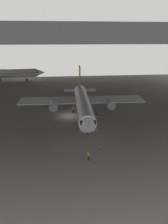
{
  "coord_description": "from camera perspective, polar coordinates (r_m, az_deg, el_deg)",
  "views": [
    {
      "loc": [
        -1.37,
        -47.95,
        18.34
      ],
      "look_at": [
        3.36,
        -4.3,
        2.43
      ],
      "focal_mm": 33.33,
      "sensor_mm": 36.0,
      "label": 1
    }
  ],
  "objects": [
    {
      "name": "traffic_cone_orange",
      "position": [
        36.56,
        4.63,
        -9.73
      ],
      "size": [
        0.36,
        0.36,
        0.6
      ],
      "color": "black",
      "rests_on": "ground_plane"
    },
    {
      "name": "crew_worker_by_stairs",
      "position": [
        41.08,
        0.91,
        -5.12
      ],
      "size": [
        0.5,
        0.36,
        1.67
      ],
      "color": "#232838",
      "rests_on": "ground_plane"
    },
    {
      "name": "ground_plane",
      "position": [
        51.35,
        -4.25,
        -1.06
      ],
      "size": [
        110.0,
        110.0,
        0.0
      ],
      "primitive_type": "plane",
      "color": "gray"
    },
    {
      "name": "airplane_distant",
      "position": [
        97.18,
        -21.31,
        9.73
      ],
      "size": [
        35.29,
        34.26,
        11.1
      ],
      "color": "white",
      "rests_on": "ground_plane"
    },
    {
      "name": "hangar_structure",
      "position": [
        61.74,
        -5.31,
        19.99
      ],
      "size": [
        121.0,
        99.0,
        19.13
      ],
      "color": "#4C4F54",
      "rests_on": "ground_plane"
    },
    {
      "name": "crew_worker_near_nose",
      "position": [
        33.12,
        1.24,
        -11.69
      ],
      "size": [
        0.34,
        0.52,
        1.71
      ],
      "color": "#232838",
      "rests_on": "ground_plane"
    },
    {
      "name": "airplane_main",
      "position": [
        50.51,
        -0.38,
        2.58
      ],
      "size": [
        31.98,
        33.21,
        10.56
      ],
      "color": "white",
      "rests_on": "ground_plane"
    },
    {
      "name": "boarding_stairs",
      "position": [
        42.82,
        1.21,
        -4.39
      ],
      "size": [
        4.05,
        1.62,
        4.47
      ],
      "color": "slate",
      "rests_on": "ground_plane"
    }
  ]
}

